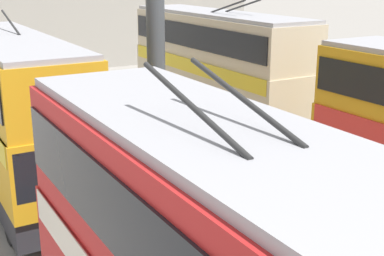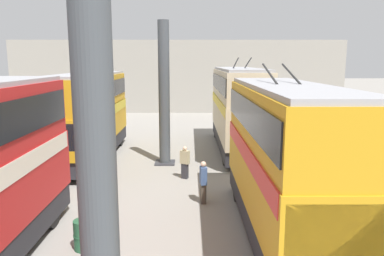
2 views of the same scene
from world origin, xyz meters
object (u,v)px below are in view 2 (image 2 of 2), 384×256
bus_left_far (238,104)px  bus_right_far (88,111)px  person_by_left_row (203,181)px  person_aisle_midway (185,162)px  oil_drum (83,235)px  bus_left_near (286,152)px

bus_left_far → bus_right_far: bus_left_far is taller
person_by_left_row → person_aisle_midway: (3.17, 0.77, -0.08)m
person_by_left_row → oil_drum: size_ratio=1.88×
bus_left_far → oil_drum: bearing=154.3°
bus_left_far → person_aisle_midway: (-5.90, 3.22, -2.10)m
person_by_left_row → oil_drum: bearing=-142.3°
bus_right_far → person_aisle_midway: size_ratio=6.33×
bus_right_far → person_aisle_midway: (-3.73, -5.48, -1.95)m
person_aisle_midway → bus_right_far: bearing=-96.8°
bus_left_near → oil_drum: (-0.90, 6.14, -2.30)m
bus_left_far → oil_drum: (-12.74, 6.14, -2.47)m
bus_left_near → bus_left_far: 11.84m
bus_left_near → person_by_left_row: bearing=41.6°
person_aisle_midway → bus_left_near: bearing=56.0°
bus_right_far → person_by_left_row: bearing=-137.8°
bus_left_near → person_by_left_row: size_ratio=5.37×
bus_right_far → bus_left_near: bearing=-138.0°
bus_left_near → bus_right_far: bus_right_far is taller
bus_left_near → person_aisle_midway: bearing=28.5°
bus_right_far → oil_drum: (-10.57, -2.57, -2.32)m
person_by_left_row → person_aisle_midway: size_ratio=1.08×
person_by_left_row → person_aisle_midway: 3.26m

